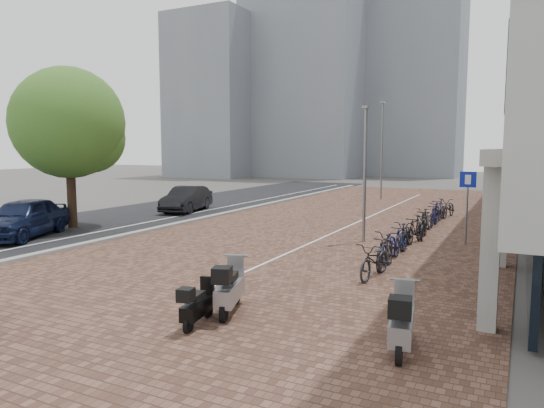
{
  "coord_description": "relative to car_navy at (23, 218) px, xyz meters",
  "views": [
    {
      "loc": [
        9.3,
        -12.48,
        3.63
      ],
      "look_at": [
        0.0,
        6.0,
        1.3
      ],
      "focal_mm": 33.01,
      "sensor_mm": 36.0,
      "label": 1
    }
  ],
  "objects": [
    {
      "name": "ground",
      "position": [
        8.71,
        -0.88,
        -0.81
      ],
      "size": [
        140.0,
        140.0,
        0.0
      ],
      "primitive_type": "plane",
      "color": "#474442",
      "rests_on": "ground"
    },
    {
      "name": "plaza_brick",
      "position": [
        10.71,
        11.12,
        -0.8
      ],
      "size": [
        14.5,
        42.0,
        0.04
      ],
      "primitive_type": "cube",
      "color": "brown",
      "rests_on": "ground"
    },
    {
      "name": "street_asphalt",
      "position": [
        -0.29,
        11.12,
        -0.8
      ],
      "size": [
        8.0,
        50.0,
        0.03
      ],
      "primitive_type": "cube",
      "color": "black",
      "rests_on": "ground"
    },
    {
      "name": "curb",
      "position": [
        3.61,
        11.12,
        -0.74
      ],
      "size": [
        0.35,
        42.0,
        0.14
      ],
      "primitive_type": "cube",
      "color": "gray",
      "rests_on": "ground"
    },
    {
      "name": "lane_line",
      "position": [
        1.71,
        11.12,
        -0.79
      ],
      "size": [
        0.12,
        44.0,
        0.0
      ],
      "primitive_type": "cube",
      "color": "white",
      "rests_on": "street_asphalt"
    },
    {
      "name": "parking_line",
      "position": [
        10.91,
        11.12,
        -0.77
      ],
      "size": [
        0.1,
        30.0,
        0.0
      ],
      "primitive_type": "cube",
      "color": "white",
      "rests_on": "plaza_brick"
    },
    {
      "name": "bg_towers",
      "position": [
        -5.63,
        48.06,
        13.16
      ],
      "size": [
        33.0,
        23.0,
        32.0
      ],
      "color": "gray",
      "rests_on": "ground"
    },
    {
      "name": "car_navy",
      "position": [
        0.0,
        0.0,
        0.0
      ],
      "size": [
        3.56,
        5.12,
        1.62
      ],
      "primitive_type": "imported",
      "rotation": [
        0.0,
        0.0,
        0.39
      ],
      "color": "#0E1533",
      "rests_on": "ground"
    },
    {
      "name": "car_dark",
      "position": [
        0.86,
        9.85,
        -0.09
      ],
      "size": [
        2.45,
        4.6,
        1.44
      ],
      "primitive_type": "imported",
      "rotation": [
        0.0,
        0.0,
        0.22
      ],
      "color": "black",
      "rests_on": "ground"
    },
    {
      "name": "scooter_front",
      "position": [
        16.21,
        -4.64,
        -0.21
      ],
      "size": [
        0.81,
        1.81,
        1.2
      ],
      "primitive_type": null,
      "rotation": [
        0.0,
        0.0,
        0.16
      ],
      "color": "#939497",
      "rests_on": "ground"
    },
    {
      "name": "scooter_mid",
      "position": [
        12.21,
        -5.19,
        -0.34
      ],
      "size": [
        0.66,
        1.42,
        0.94
      ],
      "primitive_type": null,
      "rotation": [
        0.0,
        0.0,
        0.18
      ],
      "color": "black",
      "rests_on": "ground"
    },
    {
      "name": "scooter_back",
      "position": [
        12.39,
        -4.24,
        -0.2
      ],
      "size": [
        1.08,
        1.85,
        1.21
      ],
      "primitive_type": null,
      "rotation": [
        0.0,
        0.0,
        0.33
      ],
      "color": "gray",
      "rests_on": "ground"
    },
    {
      "name": "parking_sign",
      "position": [
        16.21,
        6.27,
        1.08
      ],
      "size": [
        0.58,
        0.09,
        2.76
      ],
      "rotation": [
        0.0,
        0.0,
        -0.02
      ],
      "color": "slate",
      "rests_on": "ground"
    },
    {
      "name": "lamp_near",
      "position": [
        12.62,
        5.21,
        1.77
      ],
      "size": [
        0.12,
        0.12,
        5.15
      ],
      "primitive_type": "cylinder",
      "color": "slate",
      "rests_on": "ground"
    },
    {
      "name": "lamp_far",
      "position": [
        9.1,
        21.43,
        2.57
      ],
      "size": [
        0.12,
        0.12,
        6.76
      ],
      "primitive_type": "cylinder",
      "color": "slate",
      "rests_on": "ground"
    },
    {
      "name": "street_tree",
      "position": [
        -0.17,
        2.87,
        3.78
      ],
      "size": [
        4.97,
        4.97,
        7.22
      ],
      "color": "#382619",
      "rests_on": "ground"
    },
    {
      "name": "bike_row",
      "position": [
        14.41,
        7.02,
        -0.29
      ],
      "size": [
        1.28,
        15.84,
        1.05
      ],
      "color": "#232329",
      "rests_on": "ground"
    }
  ]
}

